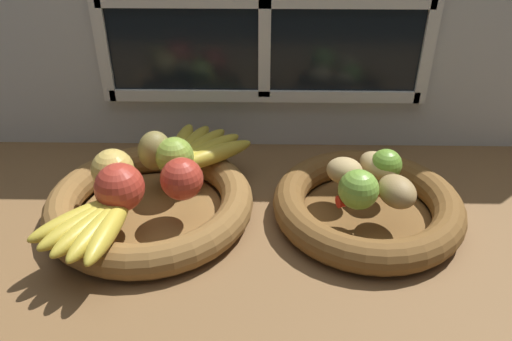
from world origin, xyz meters
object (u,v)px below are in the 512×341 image
at_px(fruit_bowl_left, 148,203).
at_px(fruit_bowl_right, 365,206).
at_px(apple_red_right, 179,178).
at_px(apple_green_back, 172,156).
at_px(lime_near, 356,190).
at_px(potato_oblong, 342,171).
at_px(banana_bunch_back, 194,150).
at_px(potato_back, 376,166).
at_px(banana_bunch_front, 91,223).
at_px(pear_brown, 153,151).
at_px(apple_red_front, 117,187).
at_px(apple_golden_left, 110,170).
at_px(potato_small, 394,191).
at_px(chili_pepper, 364,197).
at_px(lime_far, 383,165).

bearing_deg(fruit_bowl_left, fruit_bowl_right, 0.00).
height_order(apple_red_right, apple_green_back, apple_red_right).
distance_m(apple_red_right, lime_near, 0.29).
relative_size(fruit_bowl_right, potato_oblong, 5.17).
height_order(banana_bunch_back, potato_oblong, potato_oblong).
xyz_separation_m(fruit_bowl_right, apple_green_back, (-0.34, 0.05, 0.06)).
relative_size(fruit_bowl_right, potato_back, 4.14).
bearing_deg(apple_green_back, banana_bunch_front, -119.51).
height_order(pear_brown, potato_back, pear_brown).
distance_m(apple_red_front, potato_oblong, 0.38).
bearing_deg(apple_green_back, apple_red_right, -71.67).
bearing_deg(banana_bunch_back, apple_golden_left, -140.76).
xyz_separation_m(fruit_bowl_right, potato_back, (0.02, 0.05, 0.05)).
height_order(fruit_bowl_left, potato_back, potato_back).
bearing_deg(potato_small, pear_brown, 165.66).
bearing_deg(potato_oblong, lime_near, -81.35).
bearing_deg(lime_near, apple_red_right, 174.97).
relative_size(apple_red_right, apple_green_back, 1.04).
distance_m(pear_brown, potato_back, 0.40).
bearing_deg(apple_red_front, apple_golden_left, 114.68).
height_order(apple_golden_left, potato_small, apple_golden_left).
height_order(apple_red_front, pear_brown, apple_red_front).
distance_m(fruit_bowl_right, banana_bunch_front, 0.45).
distance_m(banana_bunch_front, chili_pepper, 0.43).
height_order(pear_brown, chili_pepper, pear_brown).
bearing_deg(apple_red_front, banana_bunch_back, 58.21).
bearing_deg(chili_pepper, banana_bunch_front, 173.65).
bearing_deg(pear_brown, lime_near, -17.97).
xyz_separation_m(apple_red_right, banana_bunch_front, (-0.12, -0.10, -0.02)).
bearing_deg(lime_near, apple_green_back, 162.54).
bearing_deg(apple_green_back, apple_golden_left, -152.53).
distance_m(apple_green_back, banana_bunch_back, 0.06).
bearing_deg(banana_bunch_back, fruit_bowl_left, -122.87).
distance_m(apple_red_front, banana_bunch_back, 0.19).
distance_m(apple_golden_left, banana_bunch_front, 0.12).
xyz_separation_m(banana_bunch_front, banana_bunch_back, (0.13, 0.22, 0.00)).
xyz_separation_m(potato_small, potato_back, (-0.01, 0.08, -0.00)).
distance_m(apple_green_back, lime_far, 0.37).
relative_size(fruit_bowl_left, apple_red_right, 5.05).
distance_m(apple_red_right, lime_far, 0.35).
relative_size(fruit_bowl_right, lime_far, 5.89).
distance_m(fruit_bowl_left, potato_back, 0.40).
xyz_separation_m(apple_golden_left, banana_bunch_front, (0.00, -0.12, -0.02)).
relative_size(potato_small, potato_back, 0.92).
bearing_deg(potato_small, apple_red_right, 177.11).
xyz_separation_m(apple_green_back, potato_back, (0.36, -0.01, -0.01)).
height_order(banana_bunch_front, banana_bunch_back, same).
bearing_deg(potato_back, fruit_bowl_right, -114.44).
relative_size(apple_red_front, banana_bunch_front, 0.44).
bearing_deg(lime_near, banana_bunch_front, -169.93).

